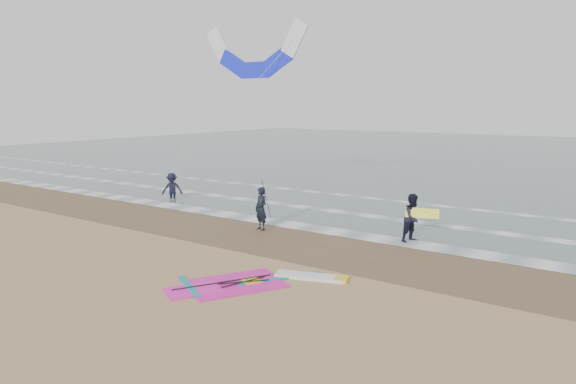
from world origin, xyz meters
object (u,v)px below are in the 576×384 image
Objects in this scene: person_wading at (172,183)px; person_walking at (413,218)px; surf_kite at (254,56)px; person_standing at (261,209)px; windsurf_rig at (256,282)px.

person_walking is at bearing -40.11° from person_wading.
person_wading is at bearing -142.72° from surf_kite.
person_wading is 8.74m from surf_kite.
person_walking is 15.18m from person_wading.
person_walking reaches higher than person_standing.
surf_kite is at bearing 1.73° from person_wading.
windsurf_rig is 16.79m from surf_kite.
person_standing is 1.01× the size of person_wading.
person_wading is 0.22× the size of surf_kite.
person_wading is at bearing 146.26° from windsurf_rig.
person_walking is 1.04× the size of person_wading.
surf_kite is (3.90, 2.97, 7.24)m from person_wading.
person_walking is at bearing 73.29° from windsurf_rig.
person_walking is at bearing 34.66° from person_standing.
person_standing is 0.22× the size of surf_kite.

